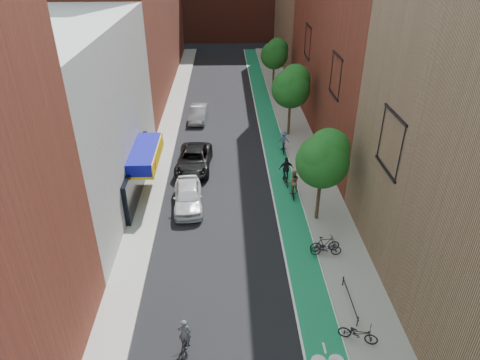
{
  "coord_description": "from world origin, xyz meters",
  "views": [
    {
      "loc": [
        -0.41,
        -13.47,
        16.59
      ],
      "look_at": [
        0.58,
        12.95,
        1.5
      ],
      "focal_mm": 32.0,
      "sensor_mm": 36.0,
      "label": 1
    }
  ],
  "objects": [
    {
      "name": "cyclist_lead",
      "position": [
        -2.4,
        -0.24,
        0.63
      ],
      "size": [
        0.63,
        1.78,
        1.93
      ],
      "rotation": [
        0.0,
        0.0,
        3.14
      ],
      "color": "black",
      "rests_on": "ground"
    },
    {
      "name": "sidewalk_right",
      "position": [
        6.5,
        26.0,
        0.07
      ],
      "size": [
        3.0,
        68.0,
        0.15
      ],
      "primitive_type": "cube",
      "color": "gray",
      "rests_on": "ground"
    },
    {
      "name": "parked_bike_far",
      "position": [
        5.4,
        6.16,
        0.63
      ],
      "size": [
        1.86,
        0.69,
        0.97
      ],
      "primitive_type": "imported",
      "rotation": [
        0.0,
        0.0,
        1.54
      ],
      "color": "black",
      "rests_on": "sidewalk_right"
    },
    {
      "name": "ground",
      "position": [
        0.0,
        0.0,
        0.0
      ],
      "size": [
        160.0,
        160.0,
        0.0
      ],
      "primitive_type": "plane",
      "color": "black",
      "rests_on": "ground"
    },
    {
      "name": "parked_bike_near",
      "position": [
        5.57,
        -0.03,
        0.63
      ],
      "size": [
        1.94,
        1.28,
        0.96
      ],
      "primitive_type": "imported",
      "rotation": [
        0.0,
        0.0,
        1.19
      ],
      "color": "black",
      "rests_on": "sidewalk_right"
    },
    {
      "name": "parked_car_silver",
      "position": [
        -3.11,
        28.28,
        0.76
      ],
      "size": [
        1.95,
        4.73,
        1.52
      ],
      "primitive_type": "imported",
      "rotation": [
        0.0,
        0.0,
        -0.07
      ],
      "color": "gray",
      "rests_on": "ground"
    },
    {
      "name": "cyclist_lane_mid",
      "position": [
        4.17,
        14.88,
        0.92
      ],
      "size": [
        1.14,
        1.62,
        2.24
      ],
      "rotation": [
        0.0,
        0.0,
        3.22
      ],
      "color": "black",
      "rests_on": "ground"
    },
    {
      "name": "building_right_mid_red",
      "position": [
        12.0,
        26.0,
        11.0
      ],
      "size": [
        8.0,
        28.0,
        22.0
      ],
      "primitive_type": "cube",
      "color": "maroon",
      "rests_on": "ground"
    },
    {
      "name": "tree_mid",
      "position": [
        5.65,
        24.02,
        4.89
      ],
      "size": [
        3.55,
        3.53,
        6.74
      ],
      "color": "#332619",
      "rests_on": "ground"
    },
    {
      "name": "tree_near",
      "position": [
        5.65,
        10.02,
        4.66
      ],
      "size": [
        3.4,
        3.36,
        6.42
      ],
      "color": "#332619",
      "rests_on": "ground"
    },
    {
      "name": "sidewalk_left",
      "position": [
        -6.0,
        26.0,
        0.07
      ],
      "size": [
        2.0,
        68.0,
        0.15
      ],
      "primitive_type": "cube",
      "color": "gray",
      "rests_on": "ground"
    },
    {
      "name": "parked_car_black",
      "position": [
        -3.0,
        17.62,
        0.81
      ],
      "size": [
        2.98,
        5.95,
        1.62
      ],
      "primitive_type": "imported",
      "rotation": [
        0.0,
        0.0,
        -0.05
      ],
      "color": "black",
      "rests_on": "ground"
    },
    {
      "name": "cyclist_lane_near",
      "position": [
        4.43,
        13.03,
        0.93
      ],
      "size": [
        0.86,
        1.62,
        2.12
      ],
      "rotation": [
        0.0,
        0.0,
        3.14
      ],
      "color": "black",
      "rests_on": "ground"
    },
    {
      "name": "parked_bike_mid",
      "position": [
        5.4,
        6.5,
        0.69
      ],
      "size": [
        1.85,
        0.66,
        1.09
      ],
      "primitive_type": "imported",
      "rotation": [
        0.0,
        0.0,
        1.65
      ],
      "color": "black",
      "rests_on": "sidewalk_right"
    },
    {
      "name": "building_left_white",
      "position": [
        -11.0,
        14.0,
        6.0
      ],
      "size": [
        8.0,
        20.0,
        12.0
      ],
      "primitive_type": "cube",
      "color": "silver",
      "rests_on": "ground"
    },
    {
      "name": "cyclist_lane_far",
      "position": [
        4.66,
        20.44,
        0.84
      ],
      "size": [
        1.04,
        1.78,
        1.93
      ],
      "rotation": [
        0.0,
        0.0,
        3.12
      ],
      "color": "black",
      "rests_on": "ground"
    },
    {
      "name": "bike_lane",
      "position": [
        4.0,
        26.0,
        0.01
      ],
      "size": [
        2.0,
        68.0,
        0.01
      ],
      "primitive_type": "cube",
      "color": "#147549",
      "rests_on": "ground"
    },
    {
      "name": "tree_far",
      "position": [
        5.65,
        38.02,
        4.5
      ],
      "size": [
        3.3,
        3.25,
        6.21
      ],
      "color": "#332619",
      "rests_on": "ground"
    },
    {
      "name": "parked_car_white",
      "position": [
        -3.1,
        11.99,
        0.83
      ],
      "size": [
        2.33,
        5.03,
        1.67
      ],
      "primitive_type": "imported",
      "rotation": [
        0.0,
        0.0,
        0.08
      ],
      "color": "silver",
      "rests_on": "ground"
    }
  ]
}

